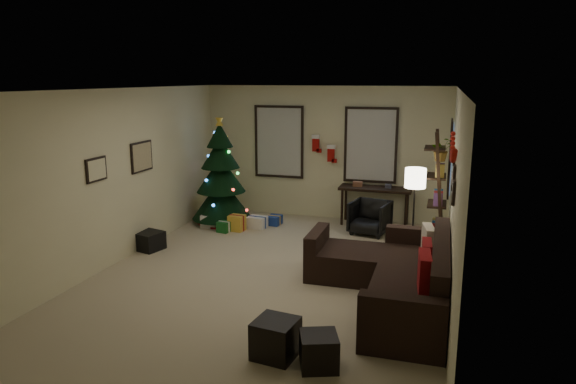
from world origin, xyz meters
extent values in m
plane|color=tan|center=(0.00, 0.00, 0.00)|extent=(7.00, 7.00, 0.00)
plane|color=white|center=(0.00, 0.00, 2.70)|extent=(7.00, 7.00, 0.00)
plane|color=beige|center=(0.00, 3.50, 1.35)|extent=(5.00, 0.00, 5.00)
plane|color=beige|center=(0.00, -3.50, 1.35)|extent=(5.00, 0.00, 5.00)
plane|color=beige|center=(-2.50, 0.00, 1.35)|extent=(0.00, 7.00, 7.00)
plane|color=beige|center=(2.50, 0.00, 1.35)|extent=(0.00, 7.00, 7.00)
cube|color=#728CB2|center=(-0.95, 3.47, 1.55)|extent=(0.94, 0.02, 1.35)
cube|color=beige|center=(-0.95, 3.47, 1.55)|extent=(0.94, 0.03, 1.35)
cube|color=#728CB2|center=(0.95, 3.47, 1.55)|extent=(0.94, 0.02, 1.35)
cube|color=beige|center=(0.95, 3.47, 1.55)|extent=(0.94, 0.03, 1.35)
cube|color=#728CB2|center=(2.47, 2.55, 1.50)|extent=(0.05, 0.27, 1.17)
cube|color=beige|center=(2.47, 2.55, 1.50)|extent=(0.05, 0.45, 1.17)
cylinder|color=black|center=(-1.84, 2.47, 0.13)|extent=(0.09, 0.09, 0.26)
cone|color=black|center=(-1.84, 2.47, 0.52)|extent=(1.17, 1.17, 0.82)
cone|color=black|center=(-1.84, 2.47, 0.99)|extent=(0.97, 0.97, 0.69)
cone|color=black|center=(-1.84, 2.47, 1.42)|extent=(0.76, 0.76, 0.60)
cone|color=black|center=(-1.84, 2.47, 1.77)|extent=(0.52, 0.52, 0.47)
cylinder|color=maroon|center=(-1.84, 2.47, 0.02)|extent=(0.95, 0.95, 0.03)
cube|color=silver|center=(-1.05, 2.35, 0.11)|extent=(0.35, 0.28, 0.22)
cube|color=maroon|center=(-2.05, 2.55, 0.14)|extent=(0.26, 0.26, 0.28)
cube|color=navy|center=(-0.80, 2.65, 0.09)|extent=(0.25, 0.30, 0.18)
cube|color=#14591E|center=(-1.55, 1.90, 0.10)|extent=(0.22, 0.22, 0.20)
cube|color=gold|center=(-1.35, 2.05, 0.15)|extent=(0.28, 0.25, 0.30)
cube|color=silver|center=(-1.95, 2.10, 0.12)|extent=(0.30, 0.22, 0.25)
cube|color=black|center=(2.03, -0.43, 0.21)|extent=(0.91, 2.42, 0.42)
cube|color=black|center=(2.38, -0.43, 0.65)|extent=(0.20, 2.42, 0.46)
cube|color=black|center=(2.03, -1.74, 0.33)|extent=(0.91, 0.20, 0.67)
cube|color=black|center=(2.03, 0.88, 0.33)|extent=(0.91, 0.20, 0.67)
cube|color=black|center=(1.15, 0.32, 0.21)|extent=(0.86, 0.91, 0.42)
cube|color=black|center=(0.63, 0.32, 0.33)|extent=(0.18, 0.91, 0.67)
cube|color=maroon|center=(2.21, -0.96, 0.64)|extent=(0.18, 0.50, 0.49)
cube|color=maroon|center=(2.21, -0.39, 0.64)|extent=(0.14, 0.44, 0.43)
cube|color=beige|center=(2.21, 0.32, 0.63)|extent=(0.21, 0.46, 0.45)
cube|color=black|center=(0.78, -2.11, 0.20)|extent=(0.48, 0.48, 0.40)
cube|color=black|center=(1.26, -2.19, 0.18)|extent=(0.48, 0.48, 0.35)
cube|color=black|center=(1.10, 3.22, 0.73)|extent=(1.40, 0.50, 0.05)
cylinder|color=black|center=(0.49, 3.02, 0.35)|extent=(0.05, 0.05, 0.70)
cylinder|color=black|center=(0.49, 3.42, 0.35)|extent=(0.05, 0.05, 0.70)
cylinder|color=black|center=(1.72, 3.02, 0.35)|extent=(0.05, 0.05, 0.70)
cylinder|color=black|center=(1.72, 3.42, 0.35)|extent=(0.05, 0.05, 0.70)
imported|color=black|center=(1.10, 2.57, 0.32)|extent=(0.72, 0.69, 0.63)
cube|color=black|center=(2.32, 1.45, 1.02)|extent=(0.05, 0.05, 2.05)
cube|color=black|center=(2.32, 2.00, 1.02)|extent=(0.05, 0.05, 2.05)
cube|color=black|center=(2.29, 1.73, 0.40)|extent=(0.30, 0.57, 0.03)
cube|color=black|center=(2.29, 1.73, 0.85)|extent=(0.30, 0.57, 0.03)
cube|color=black|center=(2.29, 1.73, 1.31)|extent=(0.30, 0.57, 0.03)
cube|color=black|center=(2.29, 1.73, 1.76)|extent=(0.30, 0.57, 0.03)
imported|color=#4C4C4C|center=(2.30, 1.66, 1.81)|extent=(0.58, 0.56, 0.49)
cylinder|color=black|center=(1.95, 1.20, 0.01)|extent=(0.26, 0.26, 0.03)
cylinder|color=black|center=(1.95, 1.20, 0.66)|extent=(0.03, 0.03, 1.27)
cylinder|color=white|center=(1.95, 1.20, 1.36)|extent=(0.32, 0.32, 0.30)
cube|color=black|center=(-2.48, 0.71, 1.57)|extent=(0.04, 0.60, 0.50)
cube|color=tan|center=(-2.48, 0.71, 1.57)|extent=(0.01, 0.54, 0.45)
cube|color=black|center=(-2.48, -0.49, 1.55)|extent=(0.04, 0.45, 0.35)
cube|color=beige|center=(-2.48, -0.49, 1.55)|extent=(0.01, 0.40, 0.31)
cube|color=black|center=(2.48, -0.60, 1.55)|extent=(0.03, 0.22, 0.28)
cube|color=black|center=(2.48, -0.25, 1.70)|extent=(0.03, 0.18, 0.22)
cube|color=black|center=(2.48, -0.25, 1.40)|extent=(0.03, 0.20, 0.16)
cube|color=black|center=(2.48, 0.10, 1.58)|extent=(0.03, 0.26, 0.20)
cube|color=black|center=(2.48, 0.45, 1.48)|extent=(0.03, 0.18, 0.24)
cube|color=black|center=(2.48, 0.45, 1.78)|extent=(0.03, 0.16, 0.16)
cube|color=#990F0C|center=(-0.15, 3.40, 1.54)|extent=(0.14, 0.04, 0.30)
cube|color=white|center=(-0.15, 3.40, 1.69)|extent=(0.16, 0.05, 0.08)
cube|color=#990F0C|center=(-0.08, 3.40, 1.41)|extent=(0.10, 0.04, 0.08)
cube|color=#990F0C|center=(0.18, 3.34, 1.35)|extent=(0.14, 0.04, 0.30)
cube|color=white|center=(0.18, 3.34, 1.50)|extent=(0.16, 0.05, 0.08)
cube|color=#990F0C|center=(0.25, 3.34, 1.22)|extent=(0.10, 0.04, 0.08)
cube|color=black|center=(-2.45, 0.61, 0.15)|extent=(0.70, 0.55, 0.31)
camera|label=1|loc=(2.33, -6.85, 2.86)|focal=32.61mm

